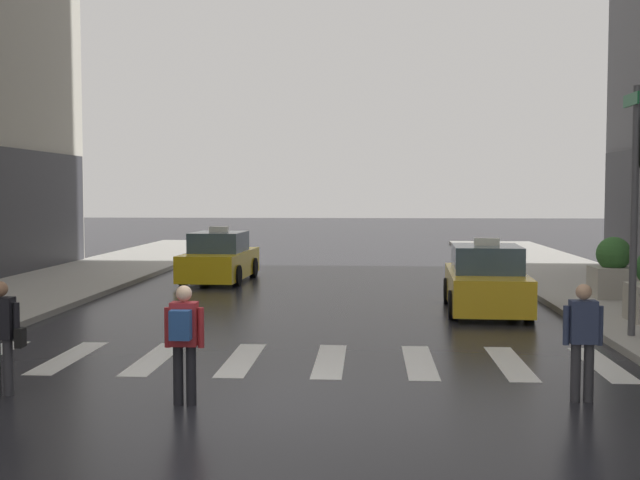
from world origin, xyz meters
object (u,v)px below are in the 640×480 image
pedestrian_with_handbag (2,331)px  pedestrian_plain_coat (583,335)px  taxi_second (220,259)px  pedestrian_with_backpack (184,335)px  taxi_lead (486,282)px  traffic_light_pole (640,175)px  planter_mid_block (613,270)px

pedestrian_with_handbag → pedestrian_plain_coat: 8.22m
pedestrian_with_handbag → pedestrian_plain_coat: size_ratio=1.00×
taxi_second → pedestrian_with_backpack: 15.37m
taxi_lead → pedestrian_plain_coat: 8.52m
traffic_light_pole → pedestrian_plain_coat: traffic_light_pole is taller
traffic_light_pole → pedestrian_with_backpack: (-7.71, -5.00, -2.29)m
pedestrian_plain_coat → traffic_light_pole: bearing=63.6°
pedestrian_with_handbag → pedestrian_plain_coat: (8.22, 0.18, 0.01)m
pedestrian_plain_coat → taxi_lead: bearing=90.7°
traffic_light_pole → pedestrian_with_handbag: bearing=-156.1°
taxi_lead → planter_mid_block: 3.92m
traffic_light_pole → pedestrian_plain_coat: size_ratio=2.91×
taxi_second → pedestrian_plain_coat: bearing=-61.7°
traffic_light_pole → pedestrian_with_backpack: bearing=-147.0°
taxi_lead → pedestrian_with_handbag: size_ratio=2.80×
taxi_lead → pedestrian_with_handbag: bearing=-133.0°
taxi_second → pedestrian_plain_coat: taxi_second is taller
pedestrian_with_handbag → planter_mid_block: size_ratio=1.03×
traffic_light_pole → taxi_second: traffic_light_pole is taller
taxi_lead → pedestrian_with_handbag: 11.89m
taxi_second → pedestrian_plain_coat: 16.62m
taxi_second → planter_mid_block: size_ratio=2.88×
pedestrian_with_backpack → pedestrian_plain_coat: (5.50, 0.54, -0.03)m
pedestrian_plain_coat → planter_mid_block: size_ratio=1.03×
pedestrian_with_handbag → taxi_lead: bearing=47.0°
traffic_light_pole → pedestrian_with_backpack: 9.47m
traffic_light_pole → planter_mid_block: size_ratio=3.00×
taxi_lead → traffic_light_pole: bearing=-60.3°
taxi_second → pedestrian_with_backpack: bearing=-81.1°
taxi_lead → pedestrian_with_backpack: size_ratio=2.80×
taxi_lead → pedestrian_with_handbag: taxi_lead is taller
taxi_lead → pedestrian_plain_coat: bearing=-89.3°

